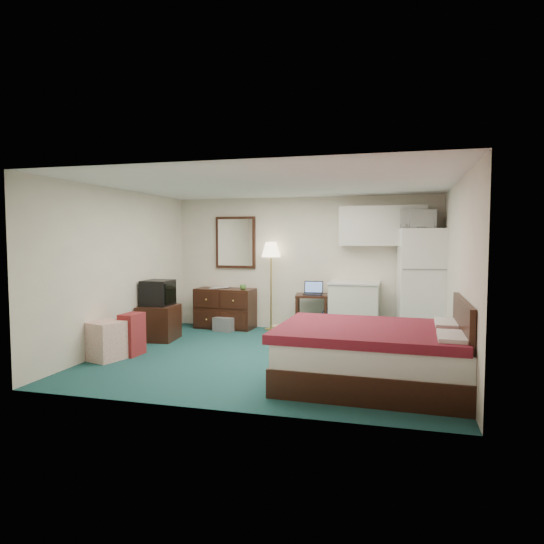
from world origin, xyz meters
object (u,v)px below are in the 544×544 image
(kitchen_counter, at_px, (354,310))
(bed, at_px, (373,357))
(fridge, at_px, (422,284))
(suitcase, at_px, (132,334))
(tv_stand, at_px, (159,323))
(floor_lamp, at_px, (271,286))
(dresser, at_px, (225,308))
(desk, at_px, (311,314))

(kitchen_counter, distance_m, bed, 2.94)
(fridge, height_order, suitcase, fridge)
(tv_stand, bearing_deg, floor_lamp, 34.82)
(tv_stand, bearing_deg, suitcase, -88.09)
(kitchen_counter, bearing_deg, fridge, -1.87)
(dresser, distance_m, suitcase, 2.47)
(kitchen_counter, xyz_separation_m, suitcase, (-3.05, -2.33, -0.15))
(dresser, bearing_deg, desk, -0.78)
(tv_stand, height_order, suitcase, suitcase)
(suitcase, bearing_deg, dresser, 80.15)
(kitchen_counter, bearing_deg, dresser, 178.00)
(dresser, relative_size, floor_lamp, 0.68)
(dresser, distance_m, desk, 1.71)
(floor_lamp, bearing_deg, kitchen_counter, -5.09)
(dresser, height_order, desk, dresser)
(dresser, relative_size, desk, 1.57)
(floor_lamp, relative_size, kitchen_counter, 1.79)
(floor_lamp, distance_m, bed, 3.71)
(floor_lamp, relative_size, fridge, 0.88)
(kitchen_counter, bearing_deg, bed, -80.67)
(fridge, xyz_separation_m, bed, (-0.65, -2.87, -0.61))
(dresser, distance_m, bed, 4.19)
(suitcase, bearing_deg, bed, -5.40)
(floor_lamp, bearing_deg, tv_stand, -139.64)
(dresser, xyz_separation_m, desk, (1.71, -0.11, -0.02))
(fridge, xyz_separation_m, tv_stand, (-4.33, -1.20, -0.65))
(dresser, distance_m, fridge, 3.66)
(bed, bearing_deg, dresser, 136.88)
(dresser, bearing_deg, floor_lamp, 7.44)
(desk, bearing_deg, dresser, 167.65)
(fridge, bearing_deg, suitcase, -157.47)
(desk, distance_m, suitcase, 3.23)
(desk, relative_size, suitcase, 1.15)
(bed, relative_size, suitcase, 3.43)
(fridge, bearing_deg, tv_stand, -170.67)
(floor_lamp, height_order, fridge, fridge)
(floor_lamp, bearing_deg, dresser, -175.53)
(desk, distance_m, bed, 3.12)
(kitchen_counter, height_order, bed, kitchen_counter)
(dresser, relative_size, tv_stand, 1.75)
(bed, distance_m, suitcase, 3.59)
(tv_stand, xyz_separation_m, suitcase, (0.14, -1.09, 0.02))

